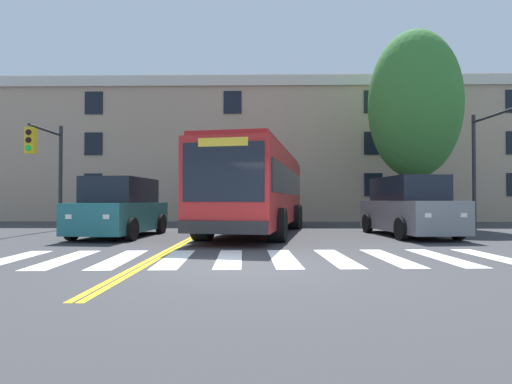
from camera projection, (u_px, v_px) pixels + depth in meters
ground_plane at (243, 266)px, 8.13m from camera, size 120.00×120.00×0.00m
crosswalk at (256, 258)px, 9.15m from camera, size 11.83×3.52×0.01m
lane_line_yellow_inner at (219, 223)px, 23.19m from camera, size 0.12×36.00×0.01m
lane_line_yellow_outer at (221, 223)px, 23.18m from camera, size 0.12×36.00×0.01m
city_bus at (258, 189)px, 16.15m from camera, size 4.34×10.93×3.32m
car_teal_near_lane at (121, 209)px, 14.58m from camera, size 2.55×4.85×2.14m
car_grey_far_lane at (408, 208)px, 14.89m from camera, size 2.53×5.26×2.20m
car_navy_behind_bus at (237, 208)px, 25.74m from camera, size 2.17×4.63×1.83m
traffic_light_near_corner at (494, 147)px, 16.31m from camera, size 0.39×3.52×5.13m
traffic_light_far_corner at (48, 158)px, 16.59m from camera, size 0.35×2.65×4.63m
traffic_light_overhead at (255, 163)px, 18.36m from camera, size 0.45×3.12×4.54m
street_tree_curbside_large at (414, 105)px, 20.10m from camera, size 5.97×5.82×9.91m
building_facade at (236, 154)px, 27.97m from camera, size 42.92×7.24×9.04m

